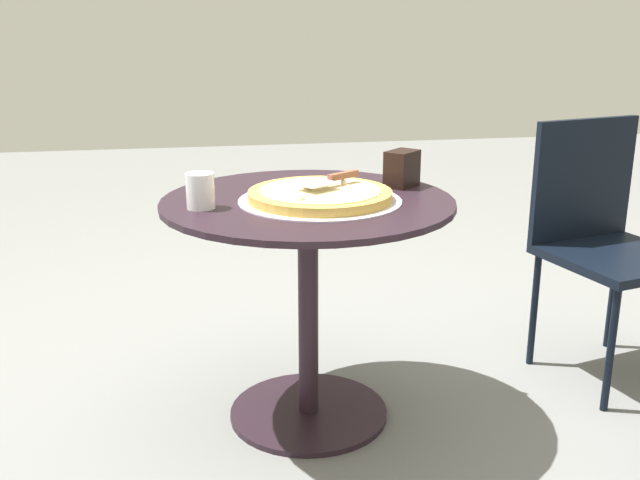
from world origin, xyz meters
name	(u,v)px	position (x,y,z in m)	size (l,w,h in m)	color
ground_plane	(309,414)	(0.00, 0.00, 0.00)	(10.00, 10.00, 0.00)	slate
patio_table	(308,265)	(0.00, 0.00, 0.49)	(0.84, 0.84, 0.69)	black
pizza_on_tray	(320,196)	(-0.03, -0.03, 0.70)	(0.46, 0.46, 0.05)	silver
pizza_server	(331,179)	(0.00, -0.07, 0.74)	(0.16, 0.20, 0.02)	silver
drinking_cup	(200,191)	(-0.05, 0.30, 0.73)	(0.08, 0.08, 0.10)	silver
napkin_dispenser	(402,169)	(0.11, -0.31, 0.74)	(0.10, 0.07, 0.11)	black
patio_chair_near	(604,231)	(0.16, -1.03, 0.49)	(0.51, 0.51, 0.86)	black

